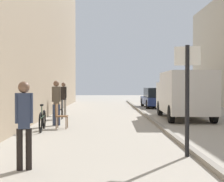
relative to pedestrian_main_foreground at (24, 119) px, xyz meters
The scene contains 11 objects.
ground_plane 7.02m from the pedestrian_main_foreground, 72.03° to the left, with size 80.00×80.00×0.00m, color #A8A093.
kerb_strip 7.65m from the pedestrian_main_foreground, 60.60° to the left, with size 0.16×40.00×0.12m, color gray.
pedestrian_main_foreground is the anchor object (origin of this frame).
pedestrian_mid_block 11.75m from the pedestrian_main_foreground, 93.61° to the left, with size 0.35×0.26×1.81m.
pedestrian_far_crossing 7.15m from the pedestrian_main_foreground, 93.56° to the left, with size 0.36×0.24×1.85m.
delivery_van 11.05m from the pedestrian_main_foreground, 60.50° to the left, with size 2.20×5.25×2.30m.
parked_car 18.72m from the pedestrian_main_foreground, 73.52° to the left, with size 1.90×4.23×1.45m.
street_sign_post 3.72m from the pedestrian_main_foreground, 18.11° to the left, with size 0.59×0.18×2.60m.
bicycle_leaning 5.65m from the pedestrian_main_foreground, 97.32° to the left, with size 0.19×1.77×0.98m.
cafe_chair_near_window 6.20m from the pedestrian_main_foreground, 91.65° to the left, with size 0.45×0.45×0.94m.
cafe_chair_by_doorway 9.67m from the pedestrian_main_foreground, 93.81° to the left, with size 0.45×0.45×0.94m.
Camera 1 is at (-0.53, -1.10, 1.68)m, focal length 52.95 mm.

